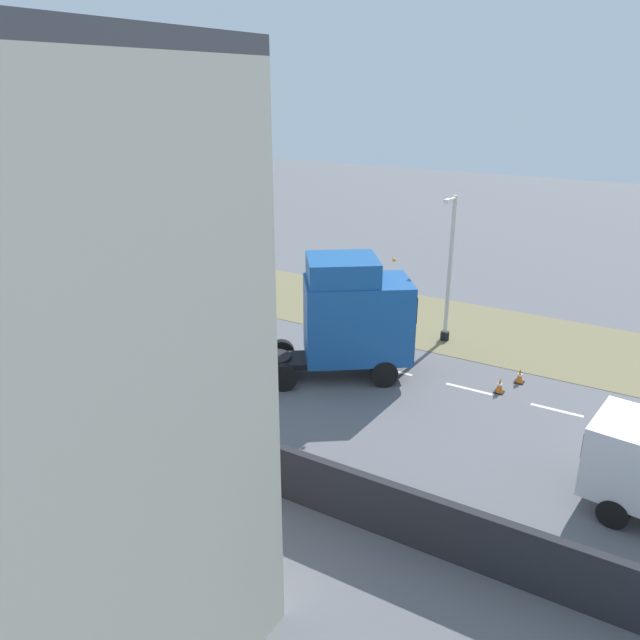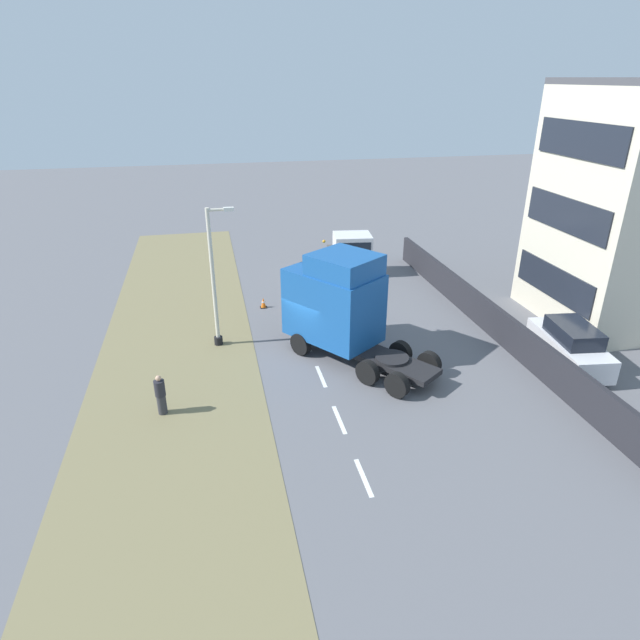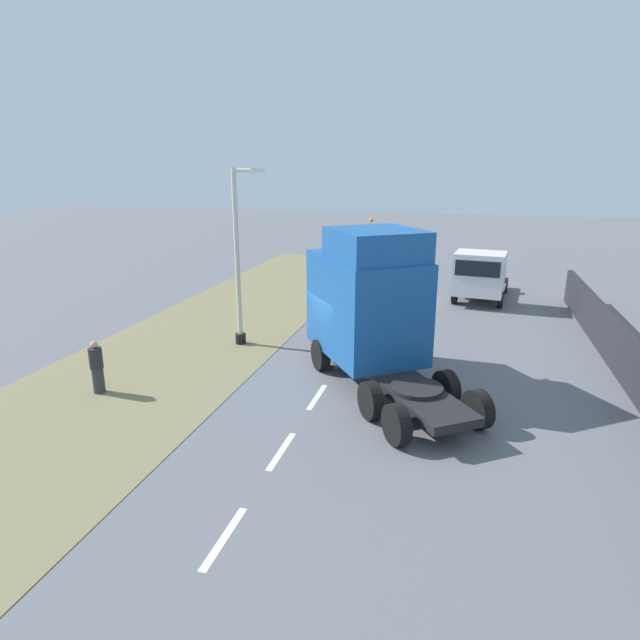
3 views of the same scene
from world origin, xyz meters
The scene contains 10 objects.
ground_plane centered at (0.00, 0.00, 0.00)m, with size 120.00×120.00×0.00m, color slate.
grass_verge centered at (-6.00, 0.00, 0.01)m, with size 7.00×44.00×0.01m.
lane_markings centered at (0.00, -0.70, 0.00)m, with size 0.16×17.80×0.00m.
boundary_wall centered at (9.00, 0.00, 0.79)m, with size 0.25×24.00×1.57m.
lorry_cab centered at (1.17, -0.42, 2.40)m, with size 6.14×7.12×4.91m.
parked_car centered at (10.74, -3.58, 0.96)m, with size 2.32×4.72×1.96m.
lamp_post centered at (-4.05, 1.62, 2.91)m, with size 1.32×0.39×6.49m.
pedestrian centered at (-6.39, -3.71, 0.79)m, with size 0.39×0.39×1.63m.
traffic_cone_lead centered at (-1.53, 5.59, 0.28)m, with size 0.36×0.36×0.58m.
traffic_cone_trailing centered at (-0.30, 5.16, 0.28)m, with size 0.36×0.36×0.58m.
Camera 1 is at (21.01, 10.07, 10.82)m, focal length 35.00 mm.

